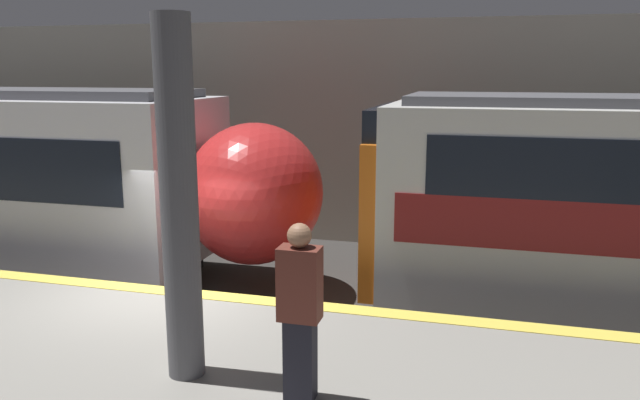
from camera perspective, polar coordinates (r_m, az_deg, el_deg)
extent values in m
plane|color=#33302D|center=(9.54, -13.31, -13.72)|extent=(120.00, 120.00, 0.00)
cube|color=#EAD14C|center=(9.02, -14.08, -8.04)|extent=(40.00, 0.30, 0.01)
cube|color=#B2AD9E|center=(14.95, -1.42, 6.15)|extent=(50.00, 0.15, 5.17)
cylinder|color=#56565B|center=(6.11, -12.75, -0.28)|extent=(0.36, 0.36, 3.53)
ellipsoid|color=red|center=(11.18, -5.99, 0.60)|extent=(2.42, 2.81, 2.52)
sphere|color=#F2EFCC|center=(10.98, -1.31, -1.95)|extent=(0.20, 0.20, 0.20)
cube|color=orange|center=(10.60, 5.84, -0.52)|extent=(0.25, 3.00, 2.40)
cube|color=black|center=(10.41, 5.98, 5.94)|extent=(0.25, 2.69, 0.96)
sphere|color=#EA4C42|center=(10.07, 4.27, -3.61)|extent=(0.18, 0.18, 0.18)
sphere|color=#EA4C42|center=(11.38, 5.59, -1.82)|extent=(0.18, 0.18, 0.18)
cube|color=black|center=(5.95, -1.82, -14.33)|extent=(0.28, 0.20, 0.78)
cube|color=brown|center=(5.66, -1.87, -7.67)|extent=(0.38, 0.24, 0.68)
sphere|color=#9E7051|center=(5.53, -1.90, -3.25)|extent=(0.22, 0.22, 0.22)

